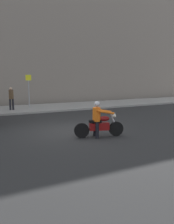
# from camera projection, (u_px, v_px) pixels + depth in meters

# --- Properties ---
(ground_plane) EXTENTS (80.00, 80.00, 0.00)m
(ground_plane) POSITION_uv_depth(u_px,v_px,m) (69.00, 131.00, 10.97)
(ground_plane) COLOR #242424
(sidewalk_slab) EXTENTS (40.00, 4.40, 0.14)m
(sidewalk_slab) POSITION_uv_depth(u_px,v_px,m) (32.00, 109.00, 18.04)
(sidewalk_slab) COLOR gray
(sidewalk_slab) RESTS_ON ground_plane
(building_facade) EXTENTS (40.00, 1.40, 14.61)m
(building_facade) POSITION_uv_depth(u_px,v_px,m) (20.00, 23.00, 19.93)
(building_facade) COLOR slate
(building_facade) RESTS_ON ground_plane
(motorcycle_with_rider_orange_stripe) EXTENTS (2.16, 0.84, 1.57)m
(motorcycle_with_rider_orange_stripe) POSITION_uv_depth(u_px,v_px,m) (99.00, 122.00, 9.74)
(motorcycle_with_rider_orange_stripe) COLOR black
(motorcycle_with_rider_orange_stripe) RESTS_ON ground_plane
(street_sign_post) EXTENTS (0.44, 0.08, 2.63)m
(street_sign_post) POSITION_uv_depth(u_px,v_px,m) (29.00, 88.00, 17.80)
(street_sign_post) COLOR gray
(street_sign_post) RESTS_ON sidewalk_slab
(pedestrian_bystander) EXTENTS (0.34, 0.34, 1.69)m
(pedestrian_bystander) POSITION_uv_depth(u_px,v_px,m) (11.00, 97.00, 16.65)
(pedestrian_bystander) COLOR black
(pedestrian_bystander) RESTS_ON sidewalk_slab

